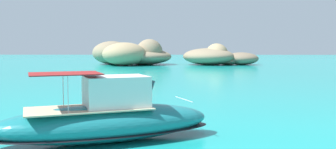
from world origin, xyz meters
TOP-DOWN VIEW (x-y plane):
  - islet_large at (-10.65, 81.29)m, footprint 22.85×21.35m
  - islet_small at (10.26, 81.85)m, footprint 20.78×17.55m
  - motorboat_teal at (-2.33, 8.22)m, footprint 10.50×6.69m

SIDE VIEW (x-z plane):
  - motorboat_teal at x=-2.33m, z-range -0.58..2.59m
  - islet_small at x=10.26m, z-range -0.64..4.53m
  - islet_large at x=-10.65m, z-range -0.57..5.62m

